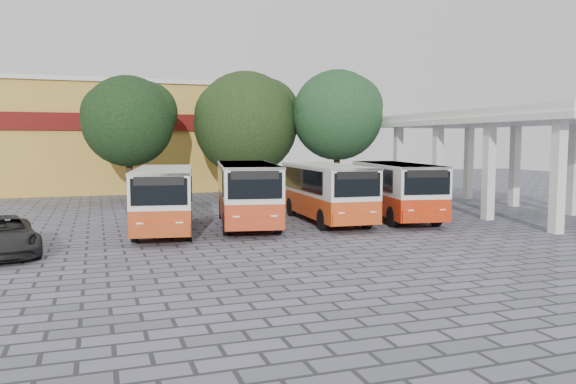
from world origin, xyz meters
name	(u,v)px	position (x,y,z in m)	size (l,w,h in m)	color
ground	(359,234)	(0.00, 0.00, 0.00)	(90.00, 90.00, 0.00)	#5A5B63
terminal_shelter	(505,121)	(10.50, 4.00, 4.91)	(6.80, 15.80, 5.40)	silver
shophouse_block	(85,137)	(-11.00, 25.99, 4.16)	(20.40, 10.40, 8.30)	gold
bus_far_left	(164,195)	(-7.52, 3.25, 1.56)	(3.42, 7.76, 2.69)	#AC370F
bus_centre_left	(247,190)	(-3.78, 3.74, 1.64)	(3.73, 8.18, 2.83)	#B43413
bus_centre_right	(326,189)	(0.08, 3.69, 1.58)	(2.70, 7.67, 2.73)	#BF3D10
bus_far_right	(396,187)	(3.66, 3.42, 1.59)	(3.58, 7.94, 2.75)	#B92506
tree_left	(129,118)	(-8.19, 15.62, 5.26)	(5.92, 5.64, 7.90)	#3C2E19
tree_middle	(247,120)	(-0.59, 15.78, 5.23)	(7.28, 6.93, 8.47)	#3B2918
tree_right	(338,112)	(4.80, 12.99, 5.72)	(6.15, 5.86, 8.46)	#302214
parked_car	(2,236)	(-13.30, 0.03, 0.64)	(2.14, 4.63, 1.29)	black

